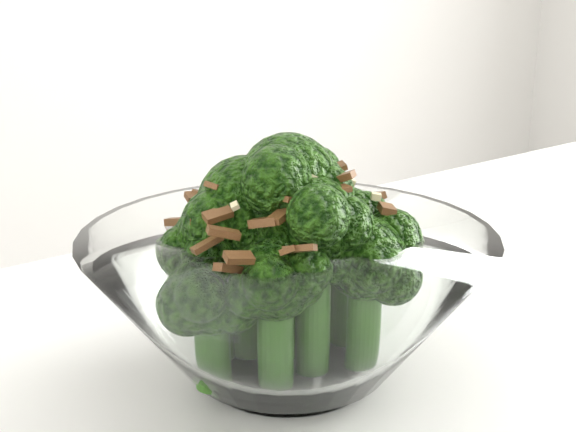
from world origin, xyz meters
TOP-DOWN VIEW (x-y plane):
  - broccoli_dish at (-0.29, 0.06)m, footprint 0.24×0.24m

SIDE VIEW (x-z plane):
  - broccoli_dish at x=-0.29m, z-range 0.73..0.88m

